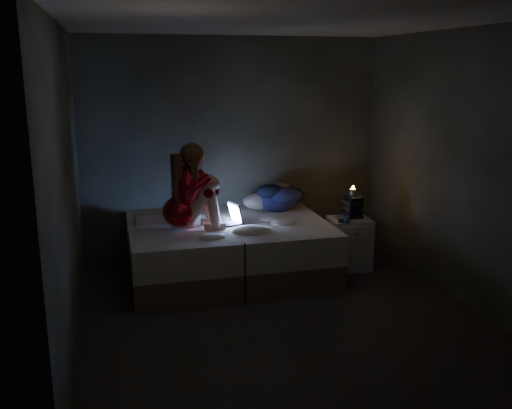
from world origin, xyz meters
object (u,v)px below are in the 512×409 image
object	(u,v)px
laptop	(224,214)
bed	(229,248)
woman	(179,187)
phone	(342,221)
candle	(353,189)
nightstand	(349,243)

from	to	relation	value
laptop	bed	bearing A→B (deg)	29.11
bed	woman	distance (m)	0.93
bed	phone	xyz separation A→B (m)	(1.23, -0.26, 0.30)
woman	candle	world-z (taller)	woman
bed	woman	world-z (taller)	woman
laptop	phone	size ratio (longest dim) A/B	2.39
nightstand	phone	bearing A→B (deg)	-141.14
nightstand	phone	size ratio (longest dim) A/B	4.18
bed	nightstand	bearing A→B (deg)	-6.72
phone	woman	bearing A→B (deg)	-170.65
laptop	phone	xyz separation A→B (m)	(1.29, -0.19, -0.11)
woman	nightstand	xyz separation A→B (m)	(1.90, -0.03, -0.75)
bed	phone	bearing A→B (deg)	-11.75
bed	laptop	size ratio (longest dim) A/B	6.38
bed	candle	xyz separation A→B (m)	(1.41, -0.10, 0.61)
candle	phone	xyz separation A→B (m)	(-0.18, -0.16, -0.32)
laptop	phone	distance (m)	1.31
nightstand	candle	bearing A→B (deg)	55.49
nightstand	candle	xyz separation A→B (m)	(0.05, 0.06, 0.62)
laptop	woman	bearing A→B (deg)	168.51
phone	nightstand	bearing A→B (deg)	48.46
nightstand	candle	world-z (taller)	candle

